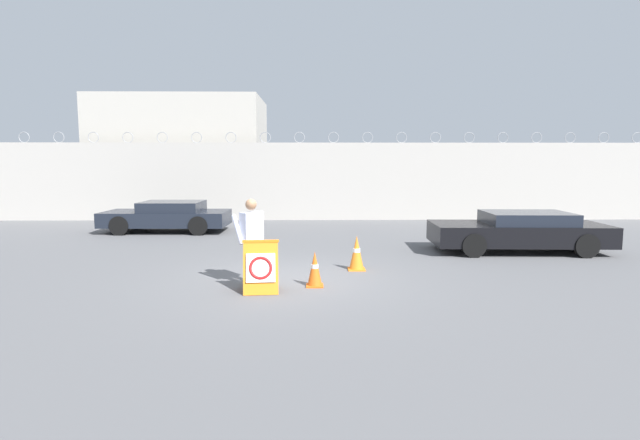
# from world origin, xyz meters

# --- Properties ---
(ground_plane) EXTENTS (90.00, 90.00, 0.00)m
(ground_plane) POSITION_xyz_m (0.00, 0.00, 0.00)
(ground_plane) COLOR #5B5B5E
(perimeter_wall) EXTENTS (36.00, 0.30, 3.79)m
(perimeter_wall) POSITION_xyz_m (-0.00, 11.15, 1.68)
(perimeter_wall) COLOR #ADA8A0
(perimeter_wall) RESTS_ON ground_plane
(building_block) EXTENTS (7.85, 5.16, 5.60)m
(building_block) POSITION_xyz_m (-5.86, 14.58, 2.80)
(building_block) COLOR #B2ADA3
(building_block) RESTS_ON ground_plane
(barricade_sign) EXTENTS (0.73, 0.77, 1.02)m
(barricade_sign) POSITION_xyz_m (-0.45, -0.98, 0.50)
(barricade_sign) COLOR orange
(barricade_sign) RESTS_ON ground_plane
(security_guard) EXTENTS (0.65, 0.51, 1.78)m
(security_guard) POSITION_xyz_m (-0.70, -0.41, 1.00)
(security_guard) COLOR #514C42
(security_guard) RESTS_ON ground_plane
(traffic_cone_near) EXTENTS (0.35, 0.35, 0.72)m
(traffic_cone_near) POSITION_xyz_m (0.60, -0.59, 0.36)
(traffic_cone_near) COLOR orange
(traffic_cone_near) RESTS_ON ground_plane
(traffic_cone_mid) EXTENTS (0.40, 0.40, 0.81)m
(traffic_cone_mid) POSITION_xyz_m (1.59, 0.96, 0.40)
(traffic_cone_mid) COLOR orange
(traffic_cone_mid) RESTS_ON ground_plane
(parked_car_front_coupe) EXTENTS (4.43, 2.05, 1.10)m
(parked_car_front_coupe) POSITION_xyz_m (-4.68, 7.46, 0.57)
(parked_car_front_coupe) COLOR black
(parked_car_front_coupe) RESTS_ON ground_plane
(parked_car_far_side) EXTENTS (4.83, 2.12, 1.12)m
(parked_car_far_side) POSITION_xyz_m (6.39, 3.28, 0.59)
(parked_car_far_side) COLOR black
(parked_car_far_side) RESTS_ON ground_plane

